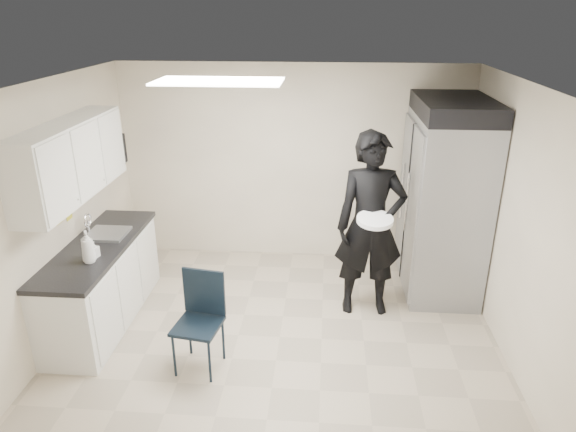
# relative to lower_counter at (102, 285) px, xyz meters

# --- Properties ---
(floor) EXTENTS (4.50, 4.50, 0.00)m
(floor) POSITION_rel_lower_counter_xyz_m (1.95, -0.20, -0.43)
(floor) COLOR tan
(floor) RESTS_ON ground
(ceiling) EXTENTS (4.50, 4.50, 0.00)m
(ceiling) POSITION_rel_lower_counter_xyz_m (1.95, -0.20, 2.17)
(ceiling) COLOR silver
(ceiling) RESTS_ON back_wall
(back_wall) EXTENTS (4.50, 0.00, 4.50)m
(back_wall) POSITION_rel_lower_counter_xyz_m (1.95, 1.80, 0.87)
(back_wall) COLOR beige
(back_wall) RESTS_ON floor
(left_wall) EXTENTS (0.00, 4.00, 4.00)m
(left_wall) POSITION_rel_lower_counter_xyz_m (-0.30, -0.20, 0.87)
(left_wall) COLOR beige
(left_wall) RESTS_ON floor
(right_wall) EXTENTS (0.00, 4.00, 4.00)m
(right_wall) POSITION_rel_lower_counter_xyz_m (4.20, -0.20, 0.87)
(right_wall) COLOR beige
(right_wall) RESTS_ON floor
(ceiling_panel) EXTENTS (1.20, 0.60, 0.02)m
(ceiling_panel) POSITION_rel_lower_counter_xyz_m (1.35, 0.20, 2.14)
(ceiling_panel) COLOR white
(ceiling_panel) RESTS_ON ceiling
(lower_counter) EXTENTS (0.60, 1.90, 0.86)m
(lower_counter) POSITION_rel_lower_counter_xyz_m (0.00, 0.00, 0.00)
(lower_counter) COLOR silver
(lower_counter) RESTS_ON floor
(countertop) EXTENTS (0.64, 1.95, 0.05)m
(countertop) POSITION_rel_lower_counter_xyz_m (0.00, 0.00, 0.46)
(countertop) COLOR black
(countertop) RESTS_ON lower_counter
(sink) EXTENTS (0.42, 0.40, 0.14)m
(sink) POSITION_rel_lower_counter_xyz_m (0.02, 0.25, 0.44)
(sink) COLOR gray
(sink) RESTS_ON countertop
(faucet) EXTENTS (0.02, 0.02, 0.24)m
(faucet) POSITION_rel_lower_counter_xyz_m (-0.18, 0.25, 0.59)
(faucet) COLOR silver
(faucet) RESTS_ON countertop
(upper_cabinets) EXTENTS (0.35, 1.80, 0.75)m
(upper_cabinets) POSITION_rel_lower_counter_xyz_m (-0.13, 0.00, 1.40)
(upper_cabinets) COLOR silver
(upper_cabinets) RESTS_ON left_wall
(towel_dispenser) EXTENTS (0.22, 0.30, 0.35)m
(towel_dispenser) POSITION_rel_lower_counter_xyz_m (-0.19, 1.15, 1.19)
(towel_dispenser) COLOR black
(towel_dispenser) RESTS_ON left_wall
(notice_sticker_left) EXTENTS (0.00, 0.12, 0.07)m
(notice_sticker_left) POSITION_rel_lower_counter_xyz_m (-0.29, -0.10, 0.79)
(notice_sticker_left) COLOR yellow
(notice_sticker_left) RESTS_ON left_wall
(notice_sticker_right) EXTENTS (0.00, 0.12, 0.07)m
(notice_sticker_right) POSITION_rel_lower_counter_xyz_m (-0.29, 0.10, 0.75)
(notice_sticker_right) COLOR yellow
(notice_sticker_right) RESTS_ON left_wall
(commercial_fridge) EXTENTS (0.80, 1.35, 2.10)m
(commercial_fridge) POSITION_rel_lower_counter_xyz_m (3.78, 1.07, 0.62)
(commercial_fridge) COLOR gray
(commercial_fridge) RESTS_ON floor
(fridge_compressor) EXTENTS (0.80, 1.35, 0.20)m
(fridge_compressor) POSITION_rel_lower_counter_xyz_m (3.78, 1.07, 1.77)
(fridge_compressor) COLOR black
(fridge_compressor) RESTS_ON commercial_fridge
(folding_chair) EXTENTS (0.48, 0.48, 0.93)m
(folding_chair) POSITION_rel_lower_counter_xyz_m (1.23, -0.74, 0.03)
(folding_chair) COLOR black
(folding_chair) RESTS_ON floor
(man_tuxedo) EXTENTS (0.79, 0.56, 2.06)m
(man_tuxedo) POSITION_rel_lower_counter_xyz_m (2.88, 0.44, 0.60)
(man_tuxedo) COLOR black
(man_tuxedo) RESTS_ON floor
(bucket_lid) EXTENTS (0.40, 0.40, 0.05)m
(bucket_lid) POSITION_rel_lower_counter_xyz_m (2.90, 0.19, 0.77)
(bucket_lid) COLOR white
(bucket_lid) RESTS_ON man_tuxedo
(soap_bottle_a) EXTENTS (0.17, 0.17, 0.33)m
(soap_bottle_a) POSITION_rel_lower_counter_xyz_m (0.11, -0.39, 0.64)
(soap_bottle_a) COLOR white
(soap_bottle_a) RESTS_ON countertop
(soap_bottle_b) EXTENTS (0.09, 0.09, 0.16)m
(soap_bottle_b) POSITION_rel_lower_counter_xyz_m (0.11, -0.27, 0.56)
(soap_bottle_b) COLOR #A9A8B4
(soap_bottle_b) RESTS_ON countertop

